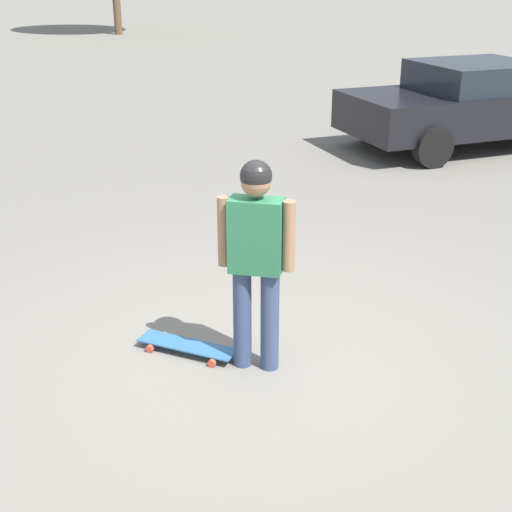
% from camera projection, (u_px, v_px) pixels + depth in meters
% --- Properties ---
extents(ground_plane, '(220.00, 220.00, 0.00)m').
position_uv_depth(ground_plane, '(256.00, 365.00, 5.51)').
color(ground_plane, gray).
extents(person, '(0.48, 0.39, 1.63)m').
position_uv_depth(person, '(256.00, 250.00, 5.14)').
color(person, '#38476B').
rests_on(person, ground_plane).
extents(skateboard, '(0.83, 0.52, 0.07)m').
position_uv_depth(skateboard, '(187.00, 346.00, 5.67)').
color(skateboard, '#336693').
rests_on(skateboard, ground_plane).
extents(car_parked_near, '(3.19, 4.49, 1.39)m').
position_uv_depth(car_parked_near, '(470.00, 103.00, 11.77)').
color(car_parked_near, black).
rests_on(car_parked_near, ground_plane).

